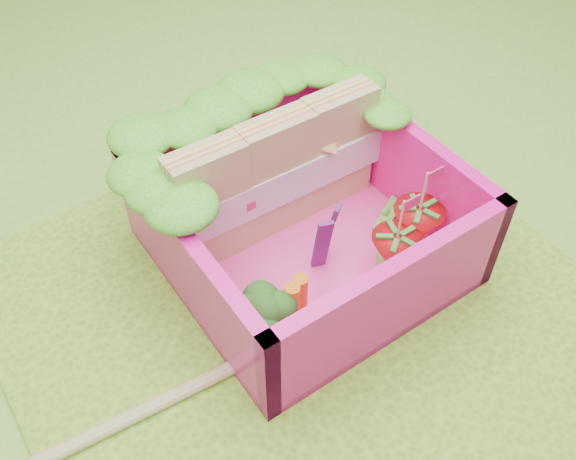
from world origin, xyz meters
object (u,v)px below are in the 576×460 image
(sandwich_stack, at_px, (278,175))
(strawberry_left, at_px, (394,254))
(strawberry_right, at_px, (416,227))
(broccoli, at_px, (265,318))
(bento_box, at_px, (305,218))
(chopsticks, at_px, (128,418))

(sandwich_stack, height_order, strawberry_left, sandwich_stack)
(sandwich_stack, bearing_deg, strawberry_right, -49.10)
(broccoli, xyz_separation_m, strawberry_right, (0.92, 0.06, -0.05))
(sandwich_stack, xyz_separation_m, strawberry_left, (0.26, -0.60, -0.19))
(broccoli, height_order, strawberry_right, strawberry_right)
(strawberry_left, bearing_deg, sandwich_stack, 113.66)
(bento_box, bearing_deg, chopsticks, -164.03)
(bento_box, xyz_separation_m, broccoli, (-0.46, -0.35, -0.05))
(broccoli, distance_m, strawberry_right, 0.92)
(strawberry_right, distance_m, chopsticks, 1.59)
(sandwich_stack, relative_size, strawberry_left, 2.46)
(bento_box, distance_m, strawberry_right, 0.56)
(sandwich_stack, distance_m, broccoli, 0.76)
(strawberry_right, xyz_separation_m, chopsticks, (-1.58, -0.03, -0.16))
(broccoli, bearing_deg, strawberry_right, 3.69)
(bento_box, distance_m, sandwich_stack, 0.26)
(strawberry_left, relative_size, strawberry_right, 0.97)
(sandwich_stack, relative_size, strawberry_right, 2.40)
(strawberry_right, relative_size, chopsticks, 0.23)
(broccoli, xyz_separation_m, chopsticks, (-0.66, 0.03, -0.21))
(sandwich_stack, distance_m, strawberry_right, 0.73)
(sandwich_stack, bearing_deg, strawberry_left, -66.34)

